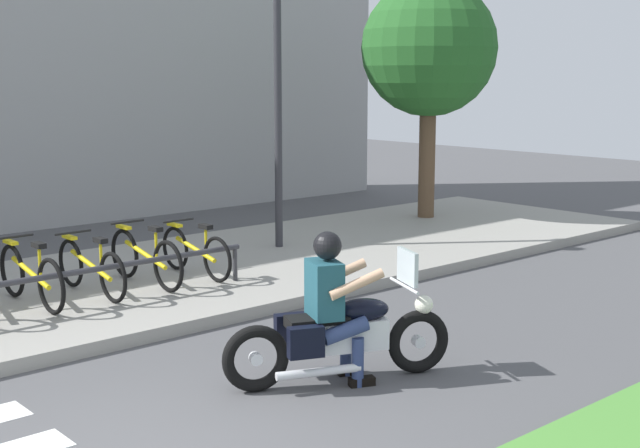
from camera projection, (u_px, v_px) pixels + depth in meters
The scene contains 9 objects.
motorcycle at pixel (341, 335), 7.89m from camera, with size 2.08×1.03×1.21m.
rider at pixel (333, 297), 7.81m from camera, with size 0.75×0.69×1.43m.
bicycle_4 at pixel (31, 276), 9.98m from camera, with size 0.48×1.70×0.79m.
bicycle_5 at pixel (91, 268), 10.47m from camera, with size 0.48×1.69×0.75m.
bicycle_6 at pixel (145, 258), 10.96m from camera, with size 0.48×1.71×0.79m.
bicycle_7 at pixel (195, 251), 11.45m from camera, with size 0.48×1.59×0.73m.
bike_rack at pixel (17, 284), 9.31m from camera, with size 5.89×0.07×0.49m.
street_lamp at pixel (278, 85), 13.07m from camera, with size 0.28×0.28×4.42m.
tree_near_rack at pixel (429, 50), 15.79m from camera, with size 2.52×2.52×4.56m.
Camera 1 is at (-2.78, -5.31, 2.81)m, focal length 48.13 mm.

